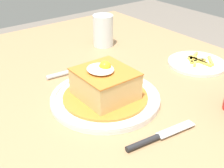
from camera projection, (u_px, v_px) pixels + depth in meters
name	position (u px, v px, depth m)	size (l,w,h in m)	color
dining_table	(143.00, 131.00, 0.78)	(1.34, 0.85, 0.73)	#A87F56
main_plate	(105.00, 98.00, 0.71)	(0.26, 0.26, 0.02)	white
sandwich_meal	(105.00, 85.00, 0.69)	(0.20, 0.20, 0.09)	orange
fork	(66.00, 73.00, 0.83)	(0.03, 0.14, 0.01)	silver
knife	(153.00, 139.00, 0.58)	(0.04, 0.17, 0.01)	#262628
drinking_glass	(103.00, 33.00, 1.01)	(0.07, 0.07, 0.10)	#3F2314
side_plate_fries	(197.00, 63.00, 0.89)	(0.17, 0.17, 0.02)	white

